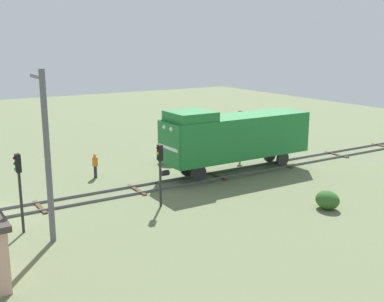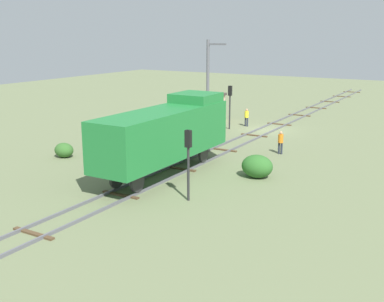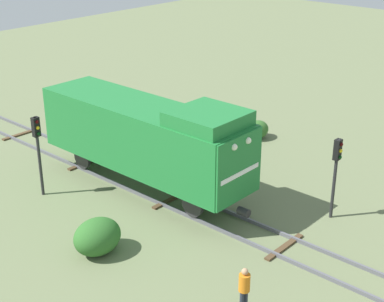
{
  "view_description": "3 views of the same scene",
  "coord_description": "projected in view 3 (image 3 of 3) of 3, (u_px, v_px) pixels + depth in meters",
  "views": [
    {
      "loc": [
        26.57,
        -3.31,
        9.3
      ],
      "look_at": [
        -0.67,
        13.66,
        1.9
      ],
      "focal_mm": 45.0,
      "sensor_mm": 36.0,
      "label": 1
    },
    {
      "loc": [
        -16.1,
        40.8,
        8.66
      ],
      "look_at": [
        -0.71,
        14.82,
        1.23
      ],
      "focal_mm": 45.0,
      "sensor_mm": 36.0,
      "label": 2
    },
    {
      "loc": [
        -17.18,
        -1.31,
        12.57
      ],
      "look_at": [
        0.14,
        14.13,
        2.69
      ],
      "focal_mm": 55.0,
      "sensor_mm": 36.0,
      "label": 3
    }
  ],
  "objects": [
    {
      "name": "bush_mid",
      "position": [
        257.0,
        130.0,
        33.61
      ],
      "size": [
        1.44,
        1.18,
        1.05
      ],
      "primitive_type": "ellipsoid",
      "color": "#305E26",
      "rests_on": "ground"
    },
    {
      "name": "traffic_signal_far",
      "position": [
        38.0,
        141.0,
        26.29
      ],
      "size": [
        0.32,
        0.34,
        3.81
      ],
      "color": "#262628",
      "rests_on": "ground"
    },
    {
      "name": "traffic_signal_mid",
      "position": [
        336.0,
        164.0,
        24.38
      ],
      "size": [
        0.32,
        0.34,
        3.61
      ],
      "color": "#262628",
      "rests_on": "ground"
    },
    {
      "name": "worker_by_signal",
      "position": [
        244.0,
        287.0,
        19.14
      ],
      "size": [
        0.38,
        0.38,
        1.7
      ],
      "rotation": [
        0.0,
        0.0,
        3.48
      ],
      "color": "#262B38",
      "rests_on": "ground"
    },
    {
      "name": "bush_near",
      "position": [
        97.0,
        237.0,
        22.54
      ],
      "size": [
        1.96,
        1.6,
        1.42
      ],
      "primitive_type": "ellipsoid",
      "color": "#2C6126",
      "rests_on": "ground"
    },
    {
      "name": "locomotive",
      "position": [
        146.0,
        135.0,
        26.72
      ],
      "size": [
        2.9,
        11.6,
        4.6
      ],
      "color": "#1E7233",
      "rests_on": "railway_track"
    }
  ]
}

